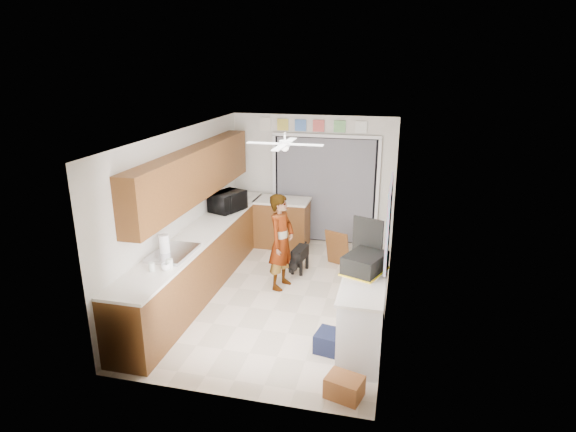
# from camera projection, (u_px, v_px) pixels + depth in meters

# --- Properties ---
(floor) EXTENTS (5.00, 5.00, 0.00)m
(floor) POSITION_uv_depth(u_px,v_px,m) (282.00, 293.00, 7.54)
(floor) COLOR beige
(floor) RESTS_ON ground
(ceiling) EXTENTS (5.00, 5.00, 0.00)m
(ceiling) POSITION_uv_depth(u_px,v_px,m) (281.00, 134.00, 6.77)
(ceiling) COLOR white
(ceiling) RESTS_ON ground
(wall_back) EXTENTS (3.20, 0.00, 3.20)m
(wall_back) POSITION_uv_depth(u_px,v_px,m) (313.00, 179.00, 9.47)
(wall_back) COLOR beige
(wall_back) RESTS_ON ground
(wall_front) EXTENTS (3.20, 0.00, 3.20)m
(wall_front) POSITION_uv_depth(u_px,v_px,m) (221.00, 293.00, 4.85)
(wall_front) COLOR beige
(wall_front) RESTS_ON ground
(wall_left) EXTENTS (0.00, 5.00, 5.00)m
(wall_left) POSITION_uv_depth(u_px,v_px,m) (183.00, 210.00, 7.51)
(wall_left) COLOR beige
(wall_left) RESTS_ON ground
(wall_right) EXTENTS (0.00, 5.00, 5.00)m
(wall_right) POSITION_uv_depth(u_px,v_px,m) (391.00, 226.00, 6.80)
(wall_right) COLOR beige
(wall_right) RESTS_ON ground
(left_base_cabinets) EXTENTS (0.60, 4.80, 0.90)m
(left_base_cabinets) POSITION_uv_depth(u_px,v_px,m) (203.00, 259.00, 7.69)
(left_base_cabinets) COLOR brown
(left_base_cabinets) RESTS_ON floor
(left_countertop) EXTENTS (0.62, 4.80, 0.04)m
(left_countertop) POSITION_uv_depth(u_px,v_px,m) (202.00, 232.00, 7.55)
(left_countertop) COLOR white
(left_countertop) RESTS_ON left_base_cabinets
(upper_cabinets) EXTENTS (0.32, 4.00, 0.80)m
(upper_cabinets) POSITION_uv_depth(u_px,v_px,m) (195.00, 174.00, 7.49)
(upper_cabinets) COLOR brown
(upper_cabinets) RESTS_ON wall_left
(sink_basin) EXTENTS (0.50, 0.76, 0.06)m
(sink_basin) POSITION_uv_depth(u_px,v_px,m) (173.00, 253.00, 6.61)
(sink_basin) COLOR silver
(sink_basin) RESTS_ON left_countertop
(faucet) EXTENTS (0.03, 0.03, 0.22)m
(faucet) POSITION_uv_depth(u_px,v_px,m) (160.00, 246.00, 6.62)
(faucet) COLOR silver
(faucet) RESTS_ON left_countertop
(peninsula_base) EXTENTS (1.00, 0.60, 0.90)m
(peninsula_base) POSITION_uv_depth(u_px,v_px,m) (282.00, 224.00, 9.37)
(peninsula_base) COLOR brown
(peninsula_base) RESTS_ON floor
(peninsula_top) EXTENTS (1.04, 0.64, 0.04)m
(peninsula_top) POSITION_uv_depth(u_px,v_px,m) (282.00, 200.00, 9.22)
(peninsula_top) COLOR white
(peninsula_top) RESTS_ON peninsula_base
(back_opening_recess) EXTENTS (2.00, 0.06, 2.10)m
(back_opening_recess) POSITION_uv_depth(u_px,v_px,m) (325.00, 190.00, 9.45)
(back_opening_recess) COLOR black
(back_opening_recess) RESTS_ON wall_back
(curtain_panel) EXTENTS (1.90, 0.03, 2.05)m
(curtain_panel) POSITION_uv_depth(u_px,v_px,m) (325.00, 191.00, 9.41)
(curtain_panel) COLOR slate
(curtain_panel) RESTS_ON wall_back
(door_trim_left) EXTENTS (0.06, 0.04, 2.10)m
(door_trim_left) POSITION_uv_depth(u_px,v_px,m) (274.00, 187.00, 9.65)
(door_trim_left) COLOR white
(door_trim_left) RESTS_ON wall_back
(door_trim_right) EXTENTS (0.06, 0.04, 2.10)m
(door_trim_right) POSITION_uv_depth(u_px,v_px,m) (377.00, 194.00, 9.20)
(door_trim_right) COLOR white
(door_trim_right) RESTS_ON wall_back
(door_trim_head) EXTENTS (2.10, 0.04, 0.06)m
(door_trim_head) POSITION_uv_depth(u_px,v_px,m) (326.00, 136.00, 9.09)
(door_trim_head) COLOR white
(door_trim_head) RESTS_ON wall_back
(header_frame_0) EXTENTS (0.22, 0.02, 0.22)m
(header_frame_0) POSITION_uv_depth(u_px,v_px,m) (283.00, 125.00, 9.25)
(header_frame_0) COLOR gold
(header_frame_0) RESTS_ON wall_back
(header_frame_1) EXTENTS (0.22, 0.02, 0.22)m
(header_frame_1) POSITION_uv_depth(u_px,v_px,m) (301.00, 125.00, 9.17)
(header_frame_1) COLOR #4776BE
(header_frame_1) RESTS_ON wall_back
(header_frame_2) EXTENTS (0.22, 0.02, 0.22)m
(header_frame_2) POSITION_uv_depth(u_px,v_px,m) (319.00, 126.00, 9.10)
(header_frame_2) COLOR #D65650
(header_frame_2) RESTS_ON wall_back
(header_frame_3) EXTENTS (0.22, 0.02, 0.22)m
(header_frame_3) POSITION_uv_depth(u_px,v_px,m) (340.00, 127.00, 9.01)
(header_frame_3) COLOR #72BD6C
(header_frame_3) RESTS_ON wall_back
(header_frame_4) EXTENTS (0.22, 0.02, 0.22)m
(header_frame_4) POSITION_uv_depth(u_px,v_px,m) (361.00, 127.00, 8.92)
(header_frame_4) COLOR white
(header_frame_4) RESTS_ON wall_back
(route66_sign) EXTENTS (0.22, 0.02, 0.26)m
(route66_sign) POSITION_uv_depth(u_px,v_px,m) (265.00, 124.00, 9.33)
(route66_sign) COLOR silver
(route66_sign) RESTS_ON wall_back
(right_counter_base) EXTENTS (0.50, 1.40, 0.90)m
(right_counter_base) POSITION_uv_depth(u_px,v_px,m) (363.00, 316.00, 6.00)
(right_counter_base) COLOR white
(right_counter_base) RESTS_ON floor
(right_counter_top) EXTENTS (0.54, 1.44, 0.04)m
(right_counter_top) POSITION_uv_depth(u_px,v_px,m) (364.00, 281.00, 5.85)
(right_counter_top) COLOR white
(right_counter_top) RESTS_ON right_counter_base
(abstract_painting) EXTENTS (0.03, 1.15, 0.95)m
(abstract_painting) POSITION_uv_depth(u_px,v_px,m) (389.00, 221.00, 5.76)
(abstract_painting) COLOR #F75B8F
(abstract_painting) RESTS_ON wall_right
(ceiling_fan) EXTENTS (1.14, 1.14, 0.24)m
(ceiling_fan) POSITION_uv_depth(u_px,v_px,m) (285.00, 144.00, 7.01)
(ceiling_fan) COLOR white
(ceiling_fan) RESTS_ON ceiling
(microwave) EXTENTS (0.60, 0.72, 0.34)m
(microwave) POSITION_uv_depth(u_px,v_px,m) (228.00, 201.00, 8.48)
(microwave) COLOR black
(microwave) RESTS_ON left_countertop
(cup) EXTENTS (0.14, 0.14, 0.09)m
(cup) POSITION_uv_depth(u_px,v_px,m) (166.00, 267.00, 6.10)
(cup) COLOR white
(cup) RESTS_ON left_countertop
(jar_a) EXTENTS (0.11, 0.11, 0.13)m
(jar_a) POSITION_uv_depth(u_px,v_px,m) (169.00, 264.00, 6.15)
(jar_a) COLOR silver
(jar_a) RESTS_ON left_countertop
(jar_b) EXTENTS (0.08, 0.08, 0.11)m
(jar_b) POSITION_uv_depth(u_px,v_px,m) (152.00, 267.00, 6.08)
(jar_b) COLOR silver
(jar_b) RESTS_ON left_countertop
(paper_towel_roll) EXTENTS (0.15, 0.15, 0.30)m
(paper_towel_roll) POSITION_uv_depth(u_px,v_px,m) (164.00, 245.00, 6.53)
(paper_towel_roll) COLOR white
(paper_towel_roll) RESTS_ON left_countertop
(suitcase) EXTENTS (0.59, 0.67, 0.24)m
(suitcase) POSITION_uv_depth(u_px,v_px,m) (365.00, 263.00, 6.04)
(suitcase) COLOR black
(suitcase) RESTS_ON right_counter_top
(suitcase_rim) EXTENTS (0.62, 0.70, 0.02)m
(suitcase_rim) POSITION_uv_depth(u_px,v_px,m) (364.00, 271.00, 6.07)
(suitcase_rim) COLOR yellow
(suitcase_rim) RESTS_ON suitcase
(suitcase_lid) EXTENTS (0.40, 0.18, 0.50)m
(suitcase_lid) POSITION_uv_depth(u_px,v_px,m) (368.00, 236.00, 6.23)
(suitcase_lid) COLOR black
(suitcase_lid) RESTS_ON suitcase
(cardboard_box) EXTENTS (0.45, 0.38, 0.24)m
(cardboard_box) POSITION_uv_depth(u_px,v_px,m) (344.00, 387.00, 5.20)
(cardboard_box) COLOR #B56539
(cardboard_box) RESTS_ON floor
(navy_crate) EXTENTS (0.46, 0.41, 0.25)m
(navy_crate) POSITION_uv_depth(u_px,v_px,m) (333.00, 342.00, 6.01)
(navy_crate) COLOR black
(navy_crate) RESTS_ON floor
(cabinet_door_panel) EXTENTS (0.47, 0.33, 0.65)m
(cabinet_door_panel) POSITION_uv_depth(u_px,v_px,m) (337.00, 248.00, 8.46)
(cabinet_door_panel) COLOR brown
(cabinet_door_panel) RESTS_ON floor
(man) EXTENTS (0.49, 0.63, 1.54)m
(man) POSITION_uv_depth(u_px,v_px,m) (281.00, 242.00, 7.54)
(man) COLOR white
(man) RESTS_ON floor
(dog) EXTENTS (0.35, 0.65, 0.49)m
(dog) POSITION_uv_depth(u_px,v_px,m) (300.00, 258.00, 8.26)
(dog) COLOR black
(dog) RESTS_ON floor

